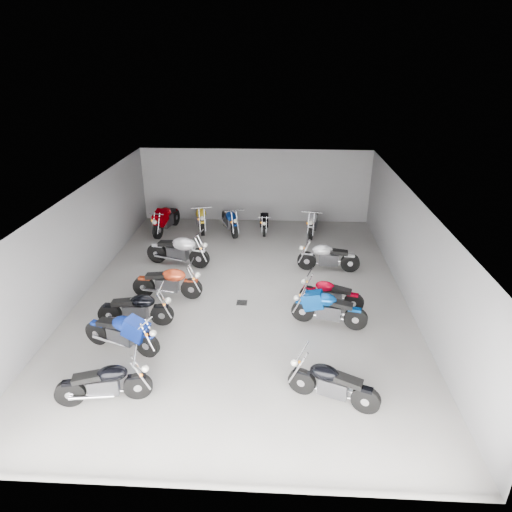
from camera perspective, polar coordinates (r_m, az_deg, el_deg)
The scene contains 20 objects.
ground at distance 14.37m, azimuth -1.62°, elevation -4.88°, with size 14.00×14.00×0.00m, color gray.
wall_back at distance 20.28m, azimuth -0.08°, elevation 8.78°, with size 10.00×0.10×3.20m, color slate.
wall_left at distance 14.92m, azimuth -21.21°, elevation 1.34°, with size 0.10×14.00×3.20m, color slate.
wall_right at distance 14.18m, azimuth 18.89°, elevation 0.52°, with size 0.10×14.00×3.20m, color slate.
ceiling at distance 13.12m, azimuth -1.78°, elevation 7.52°, with size 10.00×14.00×0.04m, color black.
drain_grate at distance 13.93m, azimuth -1.78°, elevation -5.85°, with size 0.32×0.32×0.01m, color black.
motorcycle_left_a at distance 10.64m, azimuth -18.40°, elevation -14.82°, with size 2.03×0.59×0.90m.
motorcycle_left_b at distance 12.10m, azimuth -16.41°, elevation -9.16°, with size 2.10×0.81×0.95m.
motorcycle_left_c at distance 13.07m, azimuth -14.73°, elevation -6.38°, with size 2.10×0.42×0.92m.
motorcycle_left_d at distance 14.25m, azimuth -10.93°, elevation -3.23°, with size 2.18×0.45×0.96m.
motorcycle_left_f at distance 16.33m, azimuth -9.66°, elevation 0.70°, with size 2.34×0.70×1.04m.
motorcycle_right_a at distance 10.25m, azimuth 9.50°, elevation -15.44°, with size 1.94×0.88×0.90m.
motorcycle_right_c at distance 12.79m, azimuth 9.01°, elevation -6.54°, with size 2.08×0.66×0.93m.
motorcycle_right_d at distance 13.65m, azimuth 9.29°, elevation -4.68°, with size 1.88×0.68×0.85m.
motorcycle_right_f at distance 15.91m, azimuth 8.96°, elevation -0.10°, with size 2.15×0.46×0.95m.
motorcycle_back_a at distance 19.53m, azimuth -11.20°, elevation 4.54°, with size 0.67×2.34×1.04m.
motorcycle_back_b at distance 19.62m, azimuth -6.90°, elevation 4.80°, with size 0.67×2.18×0.97m.
motorcycle_back_c at distance 19.19m, azimuth -3.30°, elevation 4.46°, with size 0.91×2.08×0.95m.
motorcycle_back_d at distance 19.30m, azimuth 1.07°, elevation 4.37°, with size 0.36×1.84×0.81m.
motorcycle_back_e at distance 19.15m, azimuth 7.14°, elevation 4.26°, with size 0.56×2.15×0.95m.
Camera 1 is at (1.08, -12.52, 6.96)m, focal length 32.00 mm.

